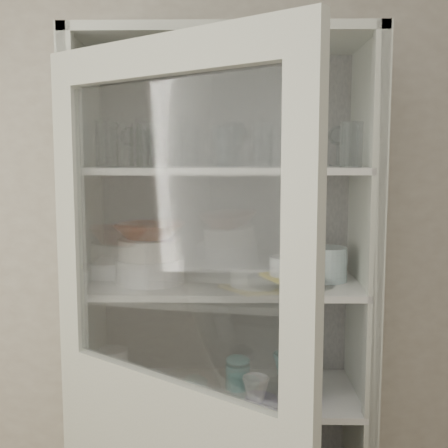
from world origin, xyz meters
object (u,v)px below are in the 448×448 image
at_px(goblet_3, 338,144).
at_px(white_ramekin, 291,266).
at_px(glass_platter, 291,281).
at_px(teal_jar, 238,374).
at_px(plate_stack_front, 150,270).
at_px(terracotta_bowl, 150,231).
at_px(plate_stack_back, 114,267).
at_px(mug_blue, 301,384).
at_px(goblet_1, 235,141).
at_px(white_canister, 114,366).
at_px(goblet_0, 130,145).
at_px(cream_bowl, 150,249).
at_px(mug_teal, 289,367).
at_px(yellow_trivet, 291,277).
at_px(measuring_cups, 149,395).
at_px(mug_white, 256,389).
at_px(goblet_2, 239,144).
at_px(grey_bowl_stack, 328,264).
at_px(pantry_cabinet, 224,361).

bearing_deg(goblet_3, white_ramekin, -139.24).
distance_m(glass_platter, teal_jar, 0.40).
relative_size(plate_stack_front, terracotta_bowl, 1.06).
height_order(plate_stack_back, mug_blue, plate_stack_back).
distance_m(goblet_1, white_canister, 0.94).
bearing_deg(terracotta_bowl, white_ramekin, -1.15).
bearing_deg(white_ramekin, goblet_3, 40.76).
distance_m(goblet_0, plate_stack_back, 0.45).
height_order(terracotta_bowl, mug_blue, terracotta_bowl).
distance_m(goblet_3, cream_bowl, 0.77).
bearing_deg(cream_bowl, mug_teal, 11.68).
bearing_deg(yellow_trivet, white_ramekin, 0.00).
xyz_separation_m(glass_platter, measuring_cups, (-0.49, -0.06, -0.39)).
relative_size(goblet_3, mug_white, 1.71).
height_order(goblet_2, cream_bowl, goblet_2).
height_order(plate_stack_front, cream_bowl, cream_bowl).
height_order(goblet_1, mug_blue, goblet_1).
distance_m(goblet_0, glass_platter, 0.76).
relative_size(yellow_trivet, mug_teal, 1.43).
relative_size(glass_platter, mug_white, 3.32).
bearing_deg(glass_platter, plate_stack_back, 168.74).
height_order(goblet_0, glass_platter, goblet_0).
height_order(goblet_0, white_canister, goblet_0).
height_order(goblet_0, measuring_cups, goblet_0).
distance_m(grey_bowl_stack, mug_blue, 0.43).
xyz_separation_m(goblet_0, glass_platter, (0.58, -0.15, -0.47)).
relative_size(goblet_0, measuring_cups, 1.65).
bearing_deg(cream_bowl, yellow_trivet, -1.15).
distance_m(terracotta_bowl, mug_teal, 0.73).
bearing_deg(goblet_2, mug_teal, -5.51).
xyz_separation_m(white_ramekin, mug_blue, (0.04, -0.02, -0.42)).
distance_m(goblet_1, plate_stack_front, 0.55).
xyz_separation_m(glass_platter, mug_teal, (0.01, 0.11, -0.35)).
relative_size(mug_white, measuring_cups, 0.99).
height_order(goblet_2, mug_teal, goblet_2).
bearing_deg(white_ramekin, plate_stack_back, 168.74).
distance_m(mug_white, teal_jar, 0.12).
bearing_deg(goblet_2, yellow_trivet, -35.67).
bearing_deg(teal_jar, pantry_cabinet, 132.73).
height_order(goblet_0, mug_blue, goblet_0).
relative_size(goblet_1, white_ramekin, 1.22).
bearing_deg(grey_bowl_stack, mug_white, -159.07).
relative_size(yellow_trivet, mug_white, 1.79).
distance_m(plate_stack_front, terracotta_bowl, 0.14).
bearing_deg(goblet_3, glass_platter, -139.24).
distance_m(plate_stack_back, mug_blue, 0.80).
bearing_deg(goblet_0, teal_jar, -14.91).
bearing_deg(goblet_2, mug_blue, -34.72).
relative_size(pantry_cabinet, measuring_cups, 22.49).
xyz_separation_m(pantry_cabinet, grey_bowl_stack, (0.36, -0.06, 0.38)).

